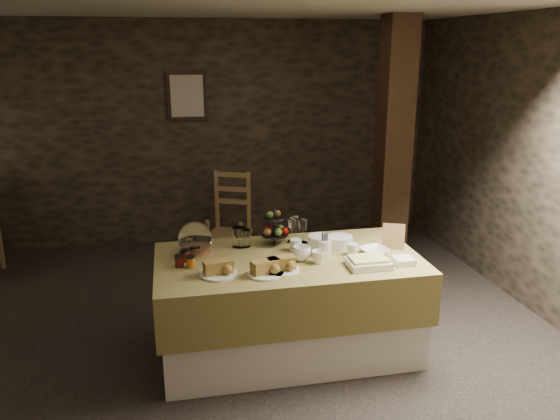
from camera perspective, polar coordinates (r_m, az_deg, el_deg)
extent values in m
cube|color=black|center=(4.60, -5.46, -13.30)|extent=(5.50, 5.00, 0.01)
cube|color=black|center=(6.56, -8.19, 7.84)|extent=(5.50, 0.02, 2.60)
cube|color=black|center=(1.82, 2.40, -16.72)|extent=(5.50, 0.02, 2.60)
cube|color=black|center=(5.15, 26.21, 3.84)|extent=(0.02, 5.00, 2.60)
cube|color=#BDB4A1|center=(4.00, -6.56, 20.98)|extent=(5.50, 5.00, 0.01)
cube|color=silver|center=(4.27, 0.86, -10.10)|extent=(1.90, 0.98, 0.74)
cube|color=olive|center=(4.18, 0.87, -7.53)|extent=(1.97, 1.05, 0.40)
cube|color=olive|center=(6.22, -5.34, -2.67)|extent=(0.57, 0.56, 0.05)
cube|color=olive|center=(6.24, -5.65, 2.20)|extent=(0.40, 0.19, 0.42)
cube|color=black|center=(5.75, 11.77, 6.41)|extent=(0.30, 0.30, 2.60)
cube|color=black|center=(6.46, -9.70, 11.67)|extent=(0.45, 0.03, 0.55)
cube|color=#BFB5A1|center=(6.44, -9.69, 11.65)|extent=(0.37, 0.01, 0.47)
cylinder|color=white|center=(4.28, 4.21, -3.34)|extent=(0.19, 0.19, 0.10)
cylinder|color=white|center=(4.33, 6.27, -3.29)|extent=(0.20, 0.20, 0.08)
cylinder|color=white|center=(4.13, 4.67, -4.01)|extent=(0.10, 0.10, 0.12)
imported|color=white|center=(4.04, 2.26, -4.54)|extent=(0.14, 0.14, 0.11)
imported|color=white|center=(3.99, 4.02, -4.91)|extent=(0.13, 0.13, 0.09)
cylinder|color=white|center=(4.21, 1.65, -3.71)|extent=(0.09, 0.09, 0.09)
cylinder|color=white|center=(4.17, 7.59, -4.11)|extent=(0.08, 0.08, 0.09)
imported|color=white|center=(4.21, 9.84, -4.27)|extent=(0.24, 0.24, 0.05)
cylinder|color=olive|center=(4.23, -8.79, -4.42)|extent=(0.26, 0.26, 0.01)
cylinder|color=brown|center=(4.21, -8.82, -3.90)|extent=(0.22, 0.22, 0.07)
sphere|color=white|center=(4.19, -8.86, -2.97)|extent=(0.26, 0.26, 0.26)
cylinder|color=black|center=(4.32, -0.57, -1.66)|extent=(0.02, 0.02, 0.31)
cylinder|color=black|center=(4.34, -0.57, -2.57)|extent=(0.22, 0.22, 0.01)
cylinder|color=black|center=(4.30, -0.58, -0.85)|extent=(0.16, 0.16, 0.01)
sphere|color=#4A732A|center=(4.36, 0.07, -1.97)|extent=(0.06, 0.06, 0.06)
sphere|color=#830903|center=(4.35, -1.25, -2.02)|extent=(0.06, 0.06, 0.06)
sphere|color=#4A732A|center=(4.28, -0.19, -2.35)|extent=(0.06, 0.06, 0.06)
sphere|color=brown|center=(4.29, -1.34, -2.30)|extent=(0.06, 0.06, 0.06)
sphere|color=#830903|center=(4.31, 0.47, -2.23)|extent=(0.06, 0.06, 0.06)
cylinder|color=white|center=(3.82, -6.45, -6.64)|extent=(0.26, 0.26, 0.01)
cube|color=brown|center=(3.80, -6.48, -5.91)|extent=(0.21, 0.13, 0.09)
cylinder|color=white|center=(3.81, -1.54, -6.62)|extent=(0.26, 0.26, 0.01)
cube|color=brown|center=(3.79, -1.55, -5.89)|extent=(0.22, 0.15, 0.09)
cylinder|color=white|center=(3.86, 0.10, -6.27)|extent=(0.26, 0.26, 0.01)
cube|color=brown|center=(3.84, 0.10, -5.55)|extent=(0.21, 0.12, 0.09)
cylinder|color=#57160F|center=(4.08, -9.95, -4.79)|extent=(0.06, 0.06, 0.07)
cylinder|color=orange|center=(3.96, -9.30, -5.43)|extent=(0.06, 0.06, 0.07)
cylinder|color=#57160F|center=(3.99, -10.48, -5.34)|extent=(0.06, 0.06, 0.07)
cylinder|color=orange|center=(4.15, -8.88, -4.37)|extent=(0.06, 0.06, 0.07)
cube|color=white|center=(3.98, 9.21, -5.52)|extent=(0.30, 0.22, 0.05)
cube|color=#EEE67C|center=(3.97, 9.23, -5.05)|extent=(0.26, 0.18, 0.02)
cube|color=white|center=(4.08, 12.79, -5.17)|extent=(0.14, 0.14, 0.04)
cube|color=olive|center=(4.33, 11.76, -2.85)|extent=(0.18, 0.13, 0.22)
cylinder|color=white|center=(4.30, -4.33, -2.85)|extent=(0.10, 0.10, 0.16)
cylinder|color=white|center=(4.30, -3.69, -2.94)|extent=(0.09, 0.09, 0.14)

